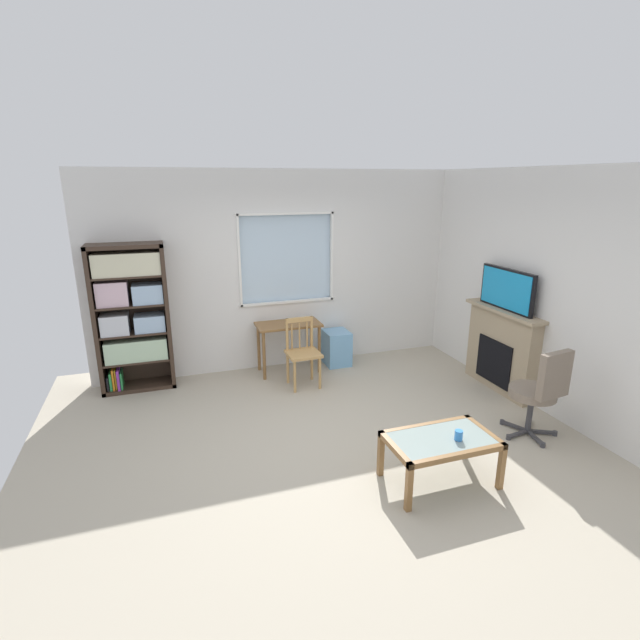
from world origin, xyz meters
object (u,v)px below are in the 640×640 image
at_px(bookshelf, 131,313).
at_px(desk_under_window, 288,332).
at_px(wooden_chair, 303,352).
at_px(plastic_drawer_unit, 336,348).
at_px(tv, 507,289).
at_px(fireplace, 501,349).
at_px(coffee_table, 441,444).
at_px(sippy_cup, 459,435).
at_px(office_chair, 540,389).

relative_size(bookshelf, desk_under_window, 2.12).
xyz_separation_m(wooden_chair, plastic_drawer_unit, (0.69, 0.56, -0.21)).
height_order(bookshelf, tv, bookshelf).
xyz_separation_m(fireplace, tv, (-0.02, 0.00, 0.79)).
bearing_deg(coffee_table, desk_under_window, 101.57).
distance_m(desk_under_window, coffee_table, 3.00).
relative_size(fireplace, sippy_cup, 13.72).
bearing_deg(office_chair, coffee_table, -166.12).
bearing_deg(fireplace, sippy_cup, -137.37).
relative_size(plastic_drawer_unit, fireplace, 0.41).
xyz_separation_m(desk_under_window, office_chair, (1.98, -2.59, -0.03)).
height_order(office_chair, sippy_cup, office_chair).
relative_size(wooden_chair, sippy_cup, 10.00).
distance_m(desk_under_window, plastic_drawer_unit, 0.81).
relative_size(bookshelf, plastic_drawer_unit, 3.74).
xyz_separation_m(plastic_drawer_unit, coffee_table, (-0.14, -2.98, 0.12)).
relative_size(plastic_drawer_unit, coffee_table, 0.53).
distance_m(bookshelf, plastic_drawer_unit, 2.85).
xyz_separation_m(bookshelf, tv, (4.42, -1.54, 0.31)).
bearing_deg(fireplace, office_chair, -111.04).
distance_m(bookshelf, desk_under_window, 2.06).
distance_m(fireplace, coffee_table, 2.36).
bearing_deg(fireplace, wooden_chair, 158.79).
bearing_deg(fireplace, coffee_table, -140.73).
distance_m(tv, coffee_table, 2.53).
xyz_separation_m(wooden_chair, sippy_cup, (0.67, -2.50, 0.03)).
relative_size(desk_under_window, coffee_table, 0.93).
bearing_deg(plastic_drawer_unit, office_chair, -64.74).
height_order(tv, sippy_cup, tv).
height_order(wooden_chair, sippy_cup, wooden_chair).
distance_m(fireplace, sippy_cup, 2.32).
bearing_deg(desk_under_window, sippy_cup, -76.60).
bearing_deg(desk_under_window, coffee_table, -78.43).
bearing_deg(bookshelf, fireplace, -19.17).
xyz_separation_m(bookshelf, sippy_cup, (2.73, -3.12, -0.53)).
height_order(desk_under_window, office_chair, office_chair).
distance_m(desk_under_window, fireplace, 2.82).
bearing_deg(plastic_drawer_unit, fireplace, -41.37).
xyz_separation_m(tv, sippy_cup, (-1.69, -1.57, -0.84)).
xyz_separation_m(plastic_drawer_unit, sippy_cup, (-0.02, -3.06, 0.24)).
distance_m(office_chair, sippy_cup, 1.34).
bearing_deg(sippy_cup, tv, 42.93).
distance_m(desk_under_window, tv, 2.90).
bearing_deg(bookshelf, sippy_cup, -48.81).
xyz_separation_m(desk_under_window, plastic_drawer_unit, (0.74, 0.05, -0.34)).
xyz_separation_m(desk_under_window, sippy_cup, (0.72, -3.01, -0.10)).
bearing_deg(office_chair, plastic_drawer_unit, 115.26).
height_order(bookshelf, sippy_cup, bookshelf).
height_order(wooden_chair, tv, tv).
bearing_deg(bookshelf, tv, -19.24).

